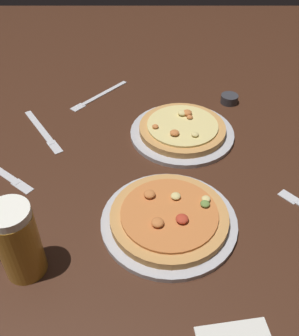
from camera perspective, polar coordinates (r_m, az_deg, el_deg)
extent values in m
cube|color=#3D2114|center=(0.98, 0.00, -1.54)|extent=(2.40, 2.40, 0.03)
cylinder|color=#B2B2B7|center=(0.85, 2.89, -7.85)|extent=(0.30, 0.30, 0.01)
cylinder|color=tan|center=(0.84, 2.93, -7.19)|extent=(0.26, 0.26, 0.02)
cylinder|color=#C67038|center=(0.83, 2.96, -6.64)|extent=(0.21, 0.21, 0.01)
ellipsoid|color=#C67038|center=(0.80, 1.23, -7.98)|extent=(0.03, 0.03, 0.01)
ellipsoid|color=#B73823|center=(0.81, 4.84, -7.43)|extent=(0.03, 0.03, 0.01)
ellipsoid|color=#DBC67A|center=(0.86, 3.88, -4.12)|extent=(0.02, 0.02, 0.01)
ellipsoid|color=olive|center=(0.85, 8.18, -5.19)|extent=(0.02, 0.02, 0.01)
ellipsoid|color=#C67038|center=(0.86, -0.04, -3.85)|extent=(0.03, 0.03, 0.01)
ellipsoid|color=#DBC67A|center=(0.86, 8.30, -4.49)|extent=(0.02, 0.02, 0.01)
cylinder|color=#B2B2B7|center=(1.09, 4.76, 5.12)|extent=(0.29, 0.29, 0.01)
cylinder|color=tan|center=(1.09, 4.80, 5.76)|extent=(0.24, 0.24, 0.02)
cylinder|color=#DBC67A|center=(1.08, 4.84, 6.27)|extent=(0.20, 0.20, 0.01)
ellipsoid|color=#C67038|center=(1.11, 5.52, 8.10)|extent=(0.03, 0.03, 0.01)
ellipsoid|color=#DBC67A|center=(1.03, 6.66, 4.93)|extent=(0.02, 0.02, 0.01)
ellipsoid|color=#C67038|center=(1.03, 3.67, 5.18)|extent=(0.02, 0.02, 0.01)
ellipsoid|color=#C67038|center=(1.06, 0.82, 6.12)|extent=(0.02, 0.02, 0.01)
ellipsoid|color=#DBC67A|center=(1.11, 4.77, 8.04)|extent=(0.02, 0.02, 0.01)
ellipsoid|color=#C67038|center=(1.10, 5.88, 7.46)|extent=(0.02, 0.02, 0.01)
cylinder|color=#B27A23|center=(0.76, -18.54, -10.60)|extent=(0.08, 0.08, 0.15)
cylinder|color=white|center=(0.70, -19.99, -6.36)|extent=(0.08, 0.08, 0.02)
cylinder|color=#333338|center=(1.25, 11.56, 9.91)|extent=(0.05, 0.05, 0.03)
cube|color=silver|center=(1.29, -6.69, 10.90)|extent=(0.14, 0.16, 0.01)
cube|color=silver|center=(1.23, -10.50, 8.79)|extent=(0.05, 0.05, 0.00)
cube|color=silver|center=(0.98, -18.17, -2.55)|extent=(0.06, 0.06, 0.00)
cube|color=silver|center=(0.97, 19.72, -3.88)|extent=(0.05, 0.05, 0.00)
cube|color=silver|center=(1.16, -15.88, 5.82)|extent=(0.12, 0.17, 0.01)
cube|color=silver|center=(1.08, -13.75, 3.06)|extent=(0.05, 0.06, 0.00)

